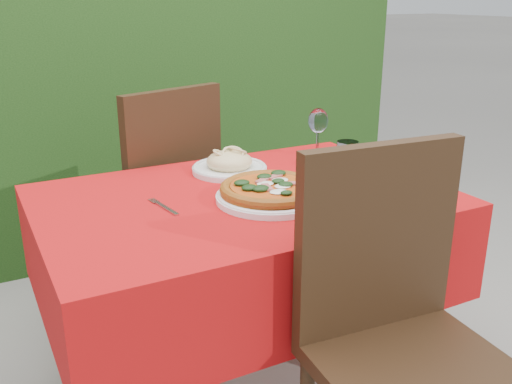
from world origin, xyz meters
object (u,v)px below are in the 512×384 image
wine_glass (318,123)px  pizza_plate (271,192)px  chair_near (399,322)px  water_glass (347,157)px  fork (166,208)px  chair_far (160,190)px  pasta_plate (229,165)px

wine_glass → pizza_plate: bearing=-138.6°
chair_near → water_glass: size_ratio=9.88×
water_glass → fork: size_ratio=0.57×
pizza_plate → chair_near: bearing=-81.0°
chair_far → water_glass: size_ratio=9.86×
pizza_plate → fork: size_ratio=1.94×
chair_near → fork: (-0.39, 0.59, 0.17)m
pasta_plate → fork: 0.41m
pizza_plate → water_glass: (0.40, 0.16, 0.02)m
pizza_plate → pasta_plate: 0.33m
fork → chair_near: bearing=-65.2°
chair_near → water_glass: bearing=68.9°
chair_near → fork: size_ratio=5.61×
chair_far → chair_near: bearing=81.0°
pasta_plate → fork: (-0.32, -0.25, -0.02)m
chair_near → pasta_plate: (-0.07, 0.84, 0.20)m
water_glass → fork: water_glass is taller
water_glass → wine_glass: 0.21m
pizza_plate → wine_glass: 0.55m
fork → chair_far: bearing=65.0°
pizza_plate → water_glass: 0.44m
chair_near → water_glass: chair_near is taller
chair_far → fork: 0.71m
pasta_plate → water_glass: 0.42m
chair_near → fork: bearing=128.1°
water_glass → fork: bearing=-173.2°
chair_far → wine_glass: bearing=126.0°
chair_near → pizza_plate: 0.55m
chair_far → water_glass: (0.52, -0.57, 0.22)m
chair_far → water_glass: bearing=114.3°
pizza_plate → pasta_plate: size_ratio=1.32×
pizza_plate → wine_glass: bearing=41.4°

